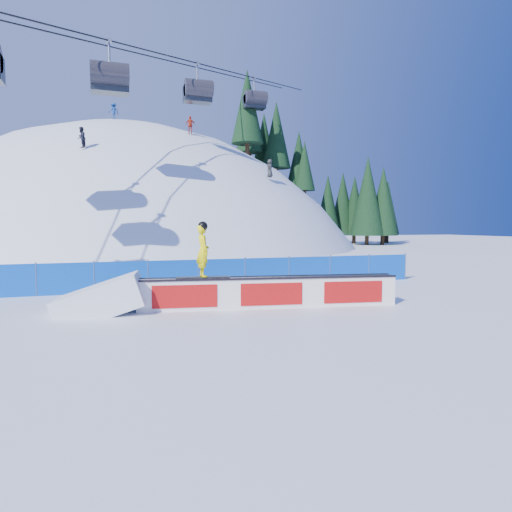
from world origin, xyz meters
name	(u,v)px	position (x,y,z in m)	size (l,w,h in m)	color
ground	(195,310)	(0.00, 0.00, 0.00)	(160.00, 160.00, 0.00)	silver
snow_hill	(130,395)	(0.00, 42.00, -18.00)	(64.00, 64.00, 64.00)	white
treeline	(317,171)	(24.58, 41.87, 9.73)	(24.97, 13.29, 21.22)	#342214
safety_fence	(174,275)	(0.00, 4.50, 0.60)	(22.05, 0.05, 1.30)	#0547BC
chairlift	(187,63)	(4.74, 27.49, 16.89)	(40.80, 41.70, 22.00)	gray
rail_box	(270,292)	(2.33, -0.33, 0.49)	(8.21, 1.84, 0.99)	white
snow_ramp	(101,313)	(-2.75, 0.46, 0.00)	(2.48, 1.65, 0.93)	silver
snowboarder	(203,250)	(0.25, 0.00, 1.84)	(1.69, 0.61, 1.74)	black
distant_skiers	(156,132)	(2.22, 30.00, 11.22)	(17.04, 12.87, 8.19)	black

